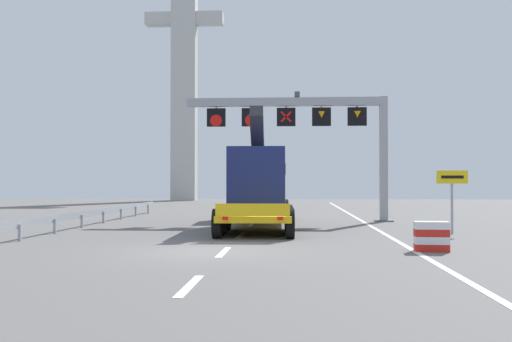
{
  "coord_description": "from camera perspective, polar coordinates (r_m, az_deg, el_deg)",
  "views": [
    {
      "loc": [
        2.58,
        -17.92,
        2.08
      ],
      "look_at": [
        0.68,
        11.88,
        2.64
      ],
      "focal_mm": 42.0,
      "sensor_mm": 36.0,
      "label": 1
    }
  ],
  "objects": [
    {
      "name": "crash_barrier_striped",
      "position": [
        18.84,
        16.37,
        -6.01
      ],
      "size": [
        1.03,
        0.56,
        0.9
      ],
      "color": "red",
      "rests_on": "ground"
    },
    {
      "name": "exit_sign_yellow",
      "position": [
        25.37,
        18.18,
        -1.44
      ],
      "size": [
        1.23,
        0.15,
        2.56
      ],
      "color": "#9EA0A5",
      "rests_on": "ground"
    },
    {
      "name": "edge_line_right",
      "position": [
        30.21,
        10.57,
        -5.0
      ],
      "size": [
        0.2,
        63.0,
        0.01
      ],
      "primitive_type": "cube",
      "color": "silver",
      "rests_on": "ground"
    },
    {
      "name": "heavy_haul_truck_yellow",
      "position": [
        29.47,
        0.37,
        -1.26
      ],
      "size": [
        3.32,
        14.12,
        5.3
      ],
      "color": "yellow",
      "rests_on": "ground"
    },
    {
      "name": "ground",
      "position": [
        18.22,
        -4.55,
        -7.64
      ],
      "size": [
        112.0,
        112.0,
        0.0
      ],
      "primitive_type": "plane",
      "color": "slate"
    },
    {
      "name": "bridge_pylon_distant",
      "position": [
        70.88,
        -6.84,
        11.32
      ],
      "size": [
        9.0,
        2.0,
        33.78
      ],
      "color": "#B7B7B2",
      "rests_on": "ground"
    },
    {
      "name": "overhead_lane_gantry",
      "position": [
        32.33,
        5.27,
        4.75
      ],
      "size": [
        11.01,
        0.9,
        6.94
      ],
      "color": "#9EA0A5",
      "rests_on": "ground"
    },
    {
      "name": "lane_markings",
      "position": [
        35.03,
        0.22,
        -4.47
      ],
      "size": [
        0.2,
        48.58,
        0.01
      ],
      "color": "silver",
      "rests_on": "ground"
    },
    {
      "name": "guardrail_left",
      "position": [
        29.98,
        -15.32,
        -3.95
      ],
      "size": [
        0.13,
        24.79,
        0.76
      ],
      "color": "#999EA3",
      "rests_on": "ground"
    }
  ]
}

